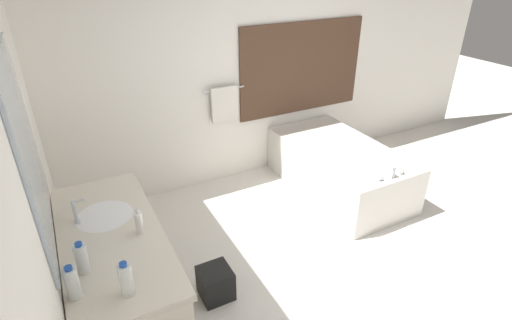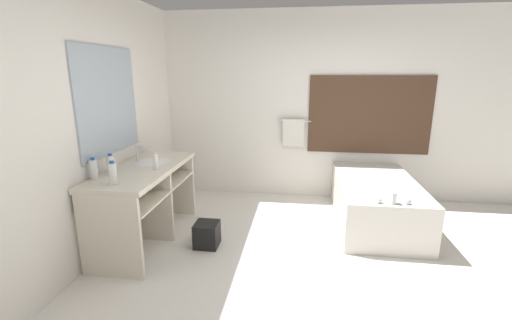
{
  "view_description": "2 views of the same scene",
  "coord_description": "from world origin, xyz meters",
  "px_view_note": "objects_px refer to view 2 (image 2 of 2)",
  "views": [
    {
      "loc": [
        -1.99,
        -1.82,
        2.54
      ],
      "look_at": [
        -0.4,
        1.19,
        0.73
      ],
      "focal_mm": 28.0,
      "sensor_mm": 36.0,
      "label": 1
    },
    {
      "loc": [
        -0.18,
        -2.84,
        1.84
      ],
      "look_at": [
        -0.7,
        0.97,
        0.85
      ],
      "focal_mm": 24.0,
      "sensor_mm": 36.0,
      "label": 2
    }
  ],
  "objects_px": {
    "bathtub": "(376,199)",
    "water_bottle_1": "(111,165)",
    "waste_bin": "(207,234)",
    "water_bottle_2": "(113,173)",
    "soap_dispenser": "(156,162)",
    "water_bottle_3": "(94,169)"
  },
  "relations": [
    {
      "from": "bathtub",
      "to": "water_bottle_1",
      "type": "height_order",
      "value": "water_bottle_1"
    },
    {
      "from": "bathtub",
      "to": "water_bottle_1",
      "type": "bearing_deg",
      "value": -158.64
    },
    {
      "from": "water_bottle_1",
      "to": "waste_bin",
      "type": "distance_m",
      "value": 1.23
    },
    {
      "from": "water_bottle_1",
      "to": "waste_bin",
      "type": "height_order",
      "value": "water_bottle_1"
    },
    {
      "from": "water_bottle_2",
      "to": "soap_dispenser",
      "type": "xyz_separation_m",
      "value": [
        0.19,
        0.51,
        -0.02
      ]
    },
    {
      "from": "waste_bin",
      "to": "bathtub",
      "type": "bearing_deg",
      "value": 24.37
    },
    {
      "from": "water_bottle_3",
      "to": "waste_bin",
      "type": "height_order",
      "value": "water_bottle_3"
    },
    {
      "from": "water_bottle_2",
      "to": "waste_bin",
      "type": "distance_m",
      "value": 1.2
    },
    {
      "from": "bathtub",
      "to": "waste_bin",
      "type": "xyz_separation_m",
      "value": [
        -1.93,
        -0.87,
        -0.17
      ]
    },
    {
      "from": "water_bottle_1",
      "to": "soap_dispenser",
      "type": "bearing_deg",
      "value": 29.24
    },
    {
      "from": "water_bottle_2",
      "to": "waste_bin",
      "type": "xyz_separation_m",
      "value": [
        0.7,
        0.52,
        -0.82
      ]
    },
    {
      "from": "water_bottle_3",
      "to": "water_bottle_2",
      "type": "bearing_deg",
      "value": -23.75
    },
    {
      "from": "soap_dispenser",
      "to": "waste_bin",
      "type": "xyz_separation_m",
      "value": [
        0.52,
        0.02,
        -0.8
      ]
    },
    {
      "from": "water_bottle_2",
      "to": "waste_bin",
      "type": "bearing_deg",
      "value": 36.76
    },
    {
      "from": "water_bottle_2",
      "to": "soap_dispenser",
      "type": "height_order",
      "value": "water_bottle_2"
    },
    {
      "from": "soap_dispenser",
      "to": "waste_bin",
      "type": "relative_size",
      "value": 0.72
    },
    {
      "from": "water_bottle_3",
      "to": "water_bottle_1",
      "type": "bearing_deg",
      "value": 68.67
    },
    {
      "from": "bathtub",
      "to": "water_bottle_2",
      "type": "relative_size",
      "value": 7.87
    },
    {
      "from": "water_bottle_2",
      "to": "water_bottle_3",
      "type": "bearing_deg",
      "value": 156.25
    },
    {
      "from": "water_bottle_1",
      "to": "water_bottle_2",
      "type": "distance_m",
      "value": 0.35
    },
    {
      "from": "water_bottle_1",
      "to": "water_bottle_3",
      "type": "bearing_deg",
      "value": -111.33
    },
    {
      "from": "soap_dispenser",
      "to": "water_bottle_2",
      "type": "bearing_deg",
      "value": -110.23
    }
  ]
}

